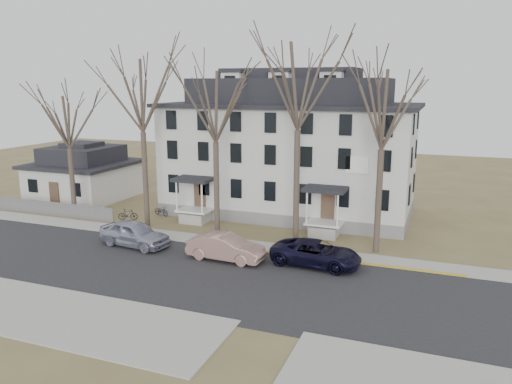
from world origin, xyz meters
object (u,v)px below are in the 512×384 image
at_px(tree_mid_right, 384,104).
at_px(bicycle_left, 161,211).
at_px(tree_far_left, 141,90).
at_px(car_tan, 226,248).
at_px(tree_bungalow, 67,119).
at_px(boarding_house, 290,150).
at_px(car_silver, 134,234).
at_px(tree_mid_left, 215,102).
at_px(small_house, 84,175).
at_px(tree_center, 298,80).
at_px(bicycle_right, 128,215).
at_px(car_navy, 316,254).

height_order(tree_mid_right, bicycle_left, tree_mid_right).
relative_size(tree_far_left, tree_mid_right, 1.08).
bearing_deg(car_tan, tree_bungalow, 75.23).
relative_size(boarding_house, tree_bungalow, 1.93).
relative_size(car_silver, bicycle_left, 3.28).
height_order(tree_far_left, tree_mid_right, tree_far_left).
distance_m(tree_mid_left, bicycle_left, 11.64).
bearing_deg(bicycle_left, small_house, 89.54).
relative_size(boarding_house, car_silver, 4.09).
bearing_deg(tree_mid_right, car_tan, -149.95).
relative_size(tree_mid_right, car_tan, 2.59).
bearing_deg(boarding_house, tree_mid_left, -110.20).
bearing_deg(car_tan, tree_far_left, 63.48).
distance_m(boarding_house, tree_far_left, 13.12).
xyz_separation_m(boarding_house, tree_mid_right, (8.50, -8.15, 4.22)).
bearing_deg(tree_bungalow, tree_center, 0.00).
bearing_deg(bicycle_right, tree_center, -116.81).
distance_m(tree_mid_right, car_silver, 18.37).
xyz_separation_m(tree_mid_left, car_tan, (2.93, -4.96, -8.79)).
bearing_deg(bicycle_right, car_tan, -140.80).
height_order(bicycle_left, bicycle_right, bicycle_right).
bearing_deg(car_navy, tree_far_left, 78.67).
relative_size(tree_mid_right, car_silver, 2.50).
relative_size(boarding_house, small_house, 2.39).
xyz_separation_m(tree_far_left, tree_mid_right, (17.50, 0.00, -0.74)).
distance_m(tree_mid_left, tree_center, 6.18).
xyz_separation_m(tree_bungalow, car_navy, (21.43, -3.90, -7.36)).
xyz_separation_m(car_silver, car_navy, (12.40, 0.78, -0.11)).
distance_m(boarding_house, car_silver, 15.29).
xyz_separation_m(tree_mid_left, tree_mid_right, (11.50, 0.00, 0.00)).
bearing_deg(tree_bungalow, bicycle_right, 8.23).
distance_m(small_house, car_silver, 17.03).
relative_size(car_tan, bicycle_left, 3.18).
xyz_separation_m(tree_center, bicycle_left, (-12.52, 2.90, -10.68)).
xyz_separation_m(car_silver, bicycle_right, (-4.30, 5.36, -0.40)).
xyz_separation_m(small_house, car_tan, (19.93, -11.15, -1.44)).
distance_m(tree_far_left, car_navy, 17.76).
relative_size(tree_mid_left, tree_center, 0.87).
xyz_separation_m(boarding_house, bicycle_left, (-9.52, -5.26, -4.97)).
bearing_deg(car_silver, car_navy, -78.62).
height_order(tree_mid_left, bicycle_right, tree_mid_left).
height_order(tree_far_left, car_tan, tree_far_left).
distance_m(tree_far_left, tree_bungalow, 7.34).
bearing_deg(car_tan, bicycle_right, 65.77).
bearing_deg(bicycle_right, car_navy, -129.41).
xyz_separation_m(tree_far_left, car_silver, (2.03, -4.68, -9.48)).
distance_m(car_silver, car_tan, 6.91).
xyz_separation_m(bicycle_left, bicycle_right, (-1.75, -2.21, 0.06)).
bearing_deg(bicycle_left, tree_far_left, -152.85).
relative_size(tree_mid_right, tree_bungalow, 1.18).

